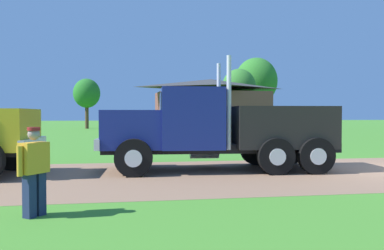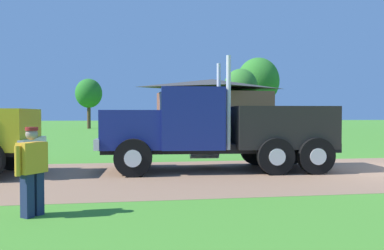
{
  "view_description": "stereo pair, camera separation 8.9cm",
  "coord_description": "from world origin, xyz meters",
  "views": [
    {
      "loc": [
        -8.17,
        -11.35,
        1.82
      ],
      "look_at": [
        -6.07,
        2.17,
        1.44
      ],
      "focal_mm": 36.23,
      "sensor_mm": 36.0,
      "label": 1
    },
    {
      "loc": [
        -8.09,
        -11.36,
        1.82
      ],
      "look_at": [
        -6.07,
        2.17,
        1.44
      ],
      "focal_mm": 36.23,
      "sensor_mm": 36.0,
      "label": 2
    }
  ],
  "objects": [
    {
      "name": "tree_mid",
      "position": [
        3.66,
        30.61,
        4.75
      ],
      "size": [
        3.82,
        3.82,
        6.88
      ],
      "color": "#513823",
      "rests_on": "ground_plane"
    },
    {
      "name": "tree_right",
      "position": [
        7.93,
        37.55,
        6.14
      ],
      "size": [
        5.53,
        5.53,
        9.2
      ],
      "color": "#513823",
      "rests_on": "ground_plane"
    },
    {
      "name": "tree_left",
      "position": [
        -13.76,
        38.73,
        4.4
      ],
      "size": [
        3.33,
        3.33,
        6.28
      ],
      "color": "#513823",
      "rests_on": "ground_plane"
    },
    {
      "name": "visitor_walking_mid",
      "position": [
        -9.89,
        -4.16,
        0.87
      ],
      "size": [
        0.5,
        0.57,
        1.59
      ],
      "color": "gold",
      "rests_on": "ground_plane"
    },
    {
      "name": "shed_building",
      "position": [
        -0.14,
        27.66,
        2.6
      ],
      "size": [
        11.61,
        7.71,
        5.41
      ],
      "color": "brown",
      "rests_on": "ground_plane"
    },
    {
      "name": "truck_foreground_white",
      "position": [
        -5.37,
        0.95,
        1.33
      ],
      "size": [
        7.71,
        3.04,
        3.58
      ],
      "color": "black",
      "rests_on": "ground_plane"
    }
  ]
}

